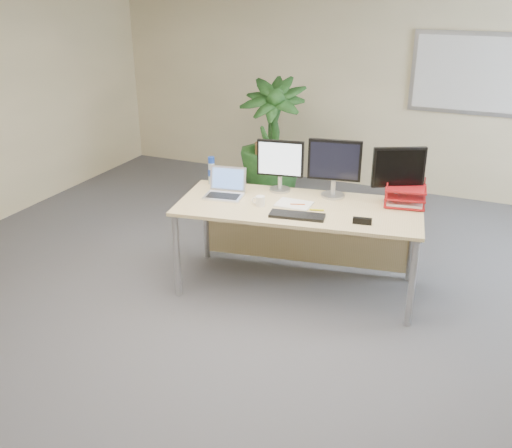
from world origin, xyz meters
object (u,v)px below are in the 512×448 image
at_px(floor_plant, 272,146).
at_px(monitor_left, 280,162).
at_px(desk, 300,219).
at_px(monitor_right, 334,165).
at_px(laptop, 225,189).

distance_m(floor_plant, monitor_left, 1.68).
height_order(desk, monitor_right, monitor_right).
relative_size(floor_plant, monitor_right, 2.92).
bearing_deg(laptop, floor_plant, 98.95).
bearing_deg(desk, floor_plant, 119.66).
xyz_separation_m(monitor_left, laptop, (-0.40, -0.30, -0.21)).
relative_size(monitor_right, laptop, 1.38).
bearing_deg(floor_plant, monitor_right, -51.16).
bearing_deg(monitor_left, laptop, -142.94).
bearing_deg(desk, monitor_left, 147.21).
relative_size(desk, monitor_right, 4.23).
xyz_separation_m(monitor_right, laptop, (-0.89, -0.35, -0.24)).
xyz_separation_m(desk, laptop, (-0.67, -0.13, 0.23)).
relative_size(monitor_left, laptop, 1.26).
xyz_separation_m(desk, floor_plant, (-0.95, 1.67, 0.13)).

